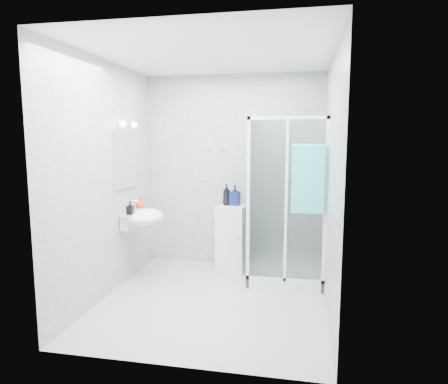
% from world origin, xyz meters
% --- Properties ---
extents(room, '(2.40, 2.60, 2.60)m').
position_xyz_m(room, '(0.00, 0.00, 1.30)').
color(room, silver).
rests_on(room, ground).
extents(shower_enclosure, '(0.90, 0.95, 2.00)m').
position_xyz_m(shower_enclosure, '(0.67, 0.77, 0.45)').
color(shower_enclosure, white).
rests_on(shower_enclosure, ground).
extents(wall_basin, '(0.46, 0.56, 0.35)m').
position_xyz_m(wall_basin, '(-0.99, 0.45, 0.80)').
color(wall_basin, white).
rests_on(wall_basin, ground).
extents(mirror, '(0.02, 0.60, 0.70)m').
position_xyz_m(mirror, '(-1.19, 0.45, 1.50)').
color(mirror, white).
rests_on(mirror, room).
extents(vanity_lights, '(0.10, 0.40, 0.08)m').
position_xyz_m(vanity_lights, '(-1.14, 0.45, 1.92)').
color(vanity_lights, silver).
rests_on(vanity_lights, room).
extents(wall_hooks, '(0.23, 0.06, 0.03)m').
position_xyz_m(wall_hooks, '(-0.25, 1.26, 1.62)').
color(wall_hooks, silver).
rests_on(wall_hooks, room).
extents(storage_cabinet, '(0.39, 0.40, 0.88)m').
position_xyz_m(storage_cabinet, '(0.02, 1.02, 0.44)').
color(storage_cabinet, white).
rests_on(storage_cabinet, ground).
extents(hand_towel, '(0.36, 0.05, 0.76)m').
position_xyz_m(hand_towel, '(0.98, 0.36, 1.33)').
color(hand_towel, '#34C5BB').
rests_on(hand_towel, shower_enclosure).
extents(shampoo_bottle_a, '(0.12, 0.12, 0.28)m').
position_xyz_m(shampoo_bottle_a, '(-0.05, 1.04, 1.02)').
color(shampoo_bottle_a, black).
rests_on(shampoo_bottle_a, storage_cabinet).
extents(shampoo_bottle_b, '(0.14, 0.14, 0.27)m').
position_xyz_m(shampoo_bottle_b, '(0.06, 1.06, 1.01)').
color(shampoo_bottle_b, '#0E1555').
rests_on(shampoo_bottle_b, storage_cabinet).
extents(soap_dispenser_orange, '(0.13, 0.13, 0.16)m').
position_xyz_m(soap_dispenser_orange, '(-1.05, 0.57, 0.94)').
color(soap_dispenser_orange, red).
rests_on(soap_dispenser_orange, wall_basin).
extents(soap_dispenser_black, '(0.08, 0.08, 0.16)m').
position_xyz_m(soap_dispenser_black, '(-1.06, 0.26, 0.94)').
color(soap_dispenser_black, black).
rests_on(soap_dispenser_black, wall_basin).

